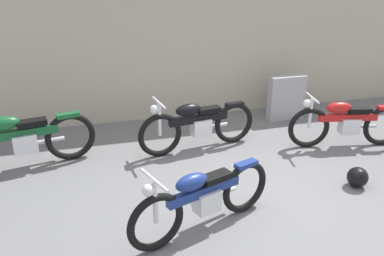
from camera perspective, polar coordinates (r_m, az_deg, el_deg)
The scene contains 8 objects.
ground_plane at distance 5.40m, azimuth 9.49°, elevation -9.78°, with size 40.00×40.00×0.00m, color slate.
building_wall at distance 7.92m, azimuth -0.10°, elevation 12.27°, with size 18.00×0.30×2.91m, color #B2A893.
stone_marker at distance 8.03m, azimuth 13.74°, elevation 4.34°, with size 0.75×0.20×0.89m, color #9E9EA3.
helmet at distance 5.93m, azimuth 23.25°, elevation -6.68°, with size 0.29×0.29×0.29m, color black.
motorcycle_red at distance 7.06m, azimuth 21.79°, elevation 0.78°, with size 2.01×0.65×0.91m.
motorcycle_green at distance 6.32m, azimuth -24.16°, elevation -1.65°, with size 2.20×0.75×1.00m.
motorcycle_black at distance 6.44m, azimuth 0.80°, elevation 0.56°, with size 2.09×0.63×0.94m.
motorcycle_blue at distance 4.49m, azimuth 1.58°, elevation -10.28°, with size 1.87×0.84×0.88m.
Camera 1 is at (-2.02, -4.12, 2.84)m, focal length 36.12 mm.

